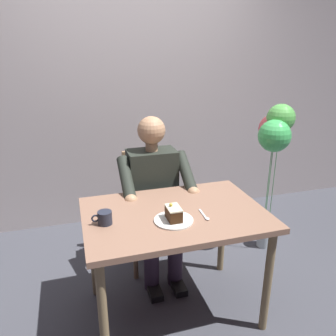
% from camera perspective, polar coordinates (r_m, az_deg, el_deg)
% --- Properties ---
extents(ground_plane, '(14.00, 14.00, 0.00)m').
position_cam_1_polar(ground_plane, '(2.46, 1.02, -22.99)').
color(ground_plane, '#41424A').
extents(cafe_rear_panel, '(6.40, 0.12, 3.00)m').
position_cam_1_polar(cafe_rear_panel, '(3.27, -7.15, 16.57)').
color(cafe_rear_panel, '#ADA3A2').
rests_on(cafe_rear_panel, ground).
extents(dining_table, '(1.10, 0.75, 0.74)m').
position_cam_1_polar(dining_table, '(2.08, 1.13, -9.69)').
color(dining_table, '#8B6550').
rests_on(dining_table, ground).
extents(chair, '(0.42, 0.42, 0.91)m').
position_cam_1_polar(chair, '(2.70, -3.14, -5.80)').
color(chair, '#856849').
rests_on(chair, ground).
extents(seated_person, '(0.53, 0.58, 1.22)m').
position_cam_1_polar(seated_person, '(2.49, -2.24, -4.69)').
color(seated_person, '#252B24').
rests_on(seated_person, ground).
extents(dessert_plate, '(0.23, 0.23, 0.01)m').
position_cam_1_polar(dessert_plate, '(1.93, 0.97, -8.94)').
color(dessert_plate, white).
rests_on(dessert_plate, dining_table).
extents(cake_slice, '(0.08, 0.12, 0.10)m').
position_cam_1_polar(cake_slice, '(1.91, 0.97, -7.76)').
color(cake_slice, '#3A210F').
rests_on(cake_slice, dessert_plate).
extents(coffee_cup, '(0.12, 0.08, 0.08)m').
position_cam_1_polar(coffee_cup, '(1.92, -10.83, -8.33)').
color(coffee_cup, '#242836').
rests_on(coffee_cup, dining_table).
extents(dessert_spoon, '(0.03, 0.14, 0.01)m').
position_cam_1_polar(dessert_spoon, '(1.99, 6.36, -8.21)').
color(dessert_spoon, silver).
rests_on(dessert_spoon, dining_table).
extents(balloon_display, '(0.34, 0.39, 1.27)m').
position_cam_1_polar(balloon_display, '(2.83, 17.88, 5.15)').
color(balloon_display, '#B2C1C6').
rests_on(balloon_display, ground).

